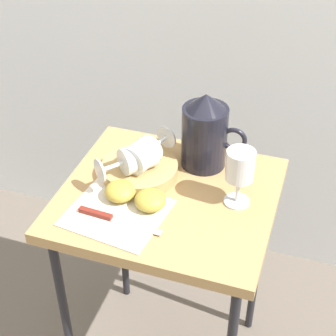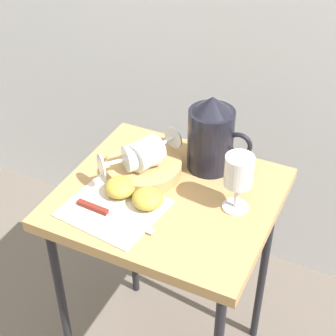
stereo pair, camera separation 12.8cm
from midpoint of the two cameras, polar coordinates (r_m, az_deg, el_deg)
curtain_drape at (r=1.68m, az=11.31°, el=16.04°), size 2.40×0.03×1.90m
table at (r=1.38m, az=2.67°, el=-5.15°), size 0.53×0.48×0.69m
linen_napkin at (r=1.28m, az=-2.96°, el=-4.42°), size 0.24×0.23×0.00m
basket_tray at (r=1.38m, az=0.04°, el=-0.09°), size 0.20×0.20×0.03m
pitcher at (r=1.38m, az=7.25°, el=2.97°), size 0.17×0.12×0.21m
wine_glass_upright at (r=1.24m, az=10.47°, el=-0.75°), size 0.07×0.07×0.15m
wine_glass_tipped_near at (r=1.33m, az=-0.37°, el=1.18°), size 0.15×0.15×0.07m
wine_glass_tipped_far at (r=1.34m, az=0.41°, el=1.56°), size 0.11×0.16×0.07m
apple_half_left at (r=1.31m, az=-2.36°, el=-2.18°), size 0.08×0.08×0.04m
apple_half_right at (r=1.27m, az=0.69°, el=-3.38°), size 0.08×0.08×0.04m
knife at (r=1.27m, az=-4.02°, el=-4.81°), size 0.21×0.03×0.01m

